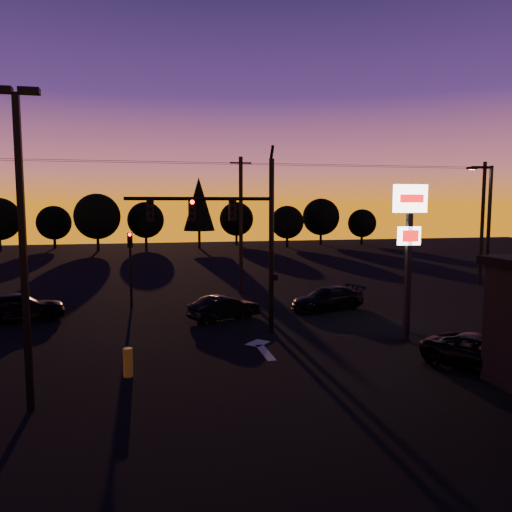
{
  "coord_description": "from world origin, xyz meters",
  "views": [
    {
      "loc": [
        -4.15,
        -18.04,
        5.98
      ],
      "look_at": [
        1.0,
        5.0,
        3.5
      ],
      "focal_mm": 35.0,
      "sensor_mm": 36.0,
      "label": 1
    }
  ],
  "objects_px": {
    "pylon_sign": "(409,229)",
    "bollard": "(128,362)",
    "parking_lot_light": "(22,229)",
    "streetlight": "(487,233)",
    "car_left": "(17,307)",
    "secondary_signal": "(130,258)",
    "car_mid": "(225,308)",
    "car_right": "(328,298)",
    "suv_parked": "(487,354)",
    "traffic_signal_mast": "(237,227)"
  },
  "relations": [
    {
      "from": "bollard",
      "to": "streetlight",
      "type": "bearing_deg",
      "value": 18.26
    },
    {
      "from": "pylon_sign",
      "to": "suv_parked",
      "type": "distance_m",
      "value": 6.18
    },
    {
      "from": "secondary_signal",
      "to": "car_right",
      "type": "distance_m",
      "value": 11.58
    },
    {
      "from": "pylon_sign",
      "to": "car_mid",
      "type": "bearing_deg",
      "value": 142.09
    },
    {
      "from": "secondary_signal",
      "to": "suv_parked",
      "type": "height_order",
      "value": "secondary_signal"
    },
    {
      "from": "parking_lot_light",
      "to": "car_right",
      "type": "height_order",
      "value": "parking_lot_light"
    },
    {
      "from": "traffic_signal_mast",
      "to": "car_right",
      "type": "distance_m",
      "value": 8.51
    },
    {
      "from": "secondary_signal",
      "to": "pylon_sign",
      "type": "xyz_separation_m",
      "value": [
        12.0,
        -9.99,
        2.05
      ]
    },
    {
      "from": "parking_lot_light",
      "to": "car_left",
      "type": "height_order",
      "value": "parking_lot_light"
    },
    {
      "from": "bollard",
      "to": "car_right",
      "type": "bearing_deg",
      "value": 39.81
    },
    {
      "from": "parking_lot_light",
      "to": "car_mid",
      "type": "bearing_deg",
      "value": 54.15
    },
    {
      "from": "pylon_sign",
      "to": "suv_parked",
      "type": "height_order",
      "value": "pylon_sign"
    },
    {
      "from": "streetlight",
      "to": "car_right",
      "type": "bearing_deg",
      "value": 161.12
    },
    {
      "from": "bollard",
      "to": "pylon_sign",
      "type": "bearing_deg",
      "value": 10.45
    },
    {
      "from": "car_right",
      "to": "suv_parked",
      "type": "xyz_separation_m",
      "value": [
        1.83,
        -11.13,
        -0.02
      ]
    },
    {
      "from": "pylon_sign",
      "to": "streetlight",
      "type": "height_order",
      "value": "streetlight"
    },
    {
      "from": "car_left",
      "to": "parking_lot_light",
      "type": "bearing_deg",
      "value": 176.35
    },
    {
      "from": "pylon_sign",
      "to": "car_right",
      "type": "relative_size",
      "value": 1.55
    },
    {
      "from": "car_mid",
      "to": "traffic_signal_mast",
      "type": "bearing_deg",
      "value": 158.13
    },
    {
      "from": "pylon_sign",
      "to": "bollard",
      "type": "height_order",
      "value": "pylon_sign"
    },
    {
      "from": "traffic_signal_mast",
      "to": "suv_parked",
      "type": "relative_size",
      "value": 1.92
    },
    {
      "from": "car_right",
      "to": "car_mid",
      "type": "bearing_deg",
      "value": -96.08
    },
    {
      "from": "traffic_signal_mast",
      "to": "parking_lot_light",
      "type": "xyz_separation_m",
      "value": [
        -7.4,
        -6.99,
        0.33
      ]
    },
    {
      "from": "streetlight",
      "to": "suv_parked",
      "type": "bearing_deg",
      "value": -126.45
    },
    {
      "from": "pylon_sign",
      "to": "bollard",
      "type": "bearing_deg",
      "value": -169.55
    },
    {
      "from": "secondary_signal",
      "to": "car_mid",
      "type": "height_order",
      "value": "secondary_signal"
    },
    {
      "from": "bollard",
      "to": "car_mid",
      "type": "bearing_deg",
      "value": 59.31
    },
    {
      "from": "traffic_signal_mast",
      "to": "bollard",
      "type": "distance_m",
      "value": 7.99
    },
    {
      "from": "suv_parked",
      "to": "pylon_sign",
      "type": "bearing_deg",
      "value": 70.66
    },
    {
      "from": "parking_lot_light",
      "to": "bollard",
      "type": "xyz_separation_m",
      "value": [
        2.68,
        2.32,
        -4.77
      ]
    },
    {
      "from": "car_mid",
      "to": "suv_parked",
      "type": "height_order",
      "value": "suv_parked"
    },
    {
      "from": "car_right",
      "to": "suv_parked",
      "type": "height_order",
      "value": "car_right"
    },
    {
      "from": "traffic_signal_mast",
      "to": "car_right",
      "type": "bearing_deg",
      "value": 35.38
    },
    {
      "from": "car_left",
      "to": "pylon_sign",
      "type": "bearing_deg",
      "value": -130.95
    },
    {
      "from": "pylon_sign",
      "to": "suv_parked",
      "type": "relative_size",
      "value": 1.52
    },
    {
      "from": "parking_lot_light",
      "to": "car_mid",
      "type": "height_order",
      "value": "parking_lot_light"
    },
    {
      "from": "secondary_signal",
      "to": "parking_lot_light",
      "type": "height_order",
      "value": "parking_lot_light"
    },
    {
      "from": "traffic_signal_mast",
      "to": "streetlight",
      "type": "bearing_deg",
      "value": 6.14
    },
    {
      "from": "traffic_signal_mast",
      "to": "car_left",
      "type": "xyz_separation_m",
      "value": [
        -10.47,
        4.91,
        -4.16
      ]
    },
    {
      "from": "suv_parked",
      "to": "traffic_signal_mast",
      "type": "bearing_deg",
      "value": 110.04
    },
    {
      "from": "streetlight",
      "to": "car_left",
      "type": "relative_size",
      "value": 1.77
    },
    {
      "from": "pylon_sign",
      "to": "streetlight",
      "type": "bearing_deg",
      "value": 30.08
    },
    {
      "from": "pylon_sign",
      "to": "car_mid",
      "type": "height_order",
      "value": "pylon_sign"
    },
    {
      "from": "secondary_signal",
      "to": "car_right",
      "type": "height_order",
      "value": "secondary_signal"
    },
    {
      "from": "parking_lot_light",
      "to": "streetlight",
      "type": "relative_size",
      "value": 1.14
    },
    {
      "from": "traffic_signal_mast",
      "to": "suv_parked",
      "type": "xyz_separation_m",
      "value": [
        7.81,
        -6.88,
        -4.31
      ]
    },
    {
      "from": "parking_lot_light",
      "to": "pylon_sign",
      "type": "height_order",
      "value": "parking_lot_light"
    },
    {
      "from": "streetlight",
      "to": "suv_parked",
      "type": "height_order",
      "value": "streetlight"
    },
    {
      "from": "pylon_sign",
      "to": "car_left",
      "type": "distance_m",
      "value": 19.51
    },
    {
      "from": "streetlight",
      "to": "pylon_sign",
      "type": "bearing_deg",
      "value": -149.92
    }
  ]
}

